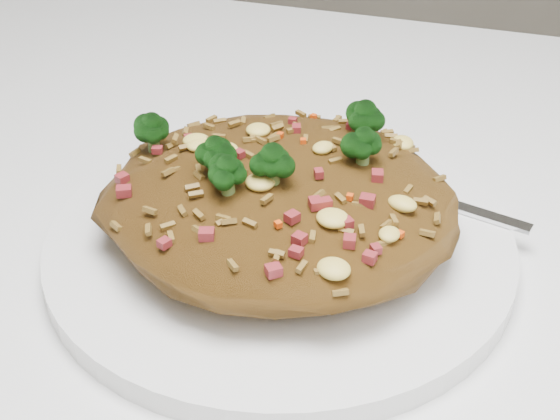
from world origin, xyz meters
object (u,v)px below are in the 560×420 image
object	(u,v)px
plate	(280,242)
fried_rice	(280,187)
dining_table	(389,413)
fork	(411,192)

from	to	relation	value
plate	fried_rice	distance (m)	0.04
dining_table	plate	distance (m)	0.12
fork	dining_table	bearing A→B (deg)	-67.83
dining_table	fried_rice	bearing A→B (deg)	167.00
plate	fork	world-z (taller)	fork
plate	fried_rice	world-z (taller)	fried_rice
dining_table	fried_rice	world-z (taller)	fried_rice
fried_rice	fork	distance (m)	0.09
dining_table	plate	xyz separation A→B (m)	(-0.07, 0.02, 0.10)
plate	dining_table	bearing A→B (deg)	-12.97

